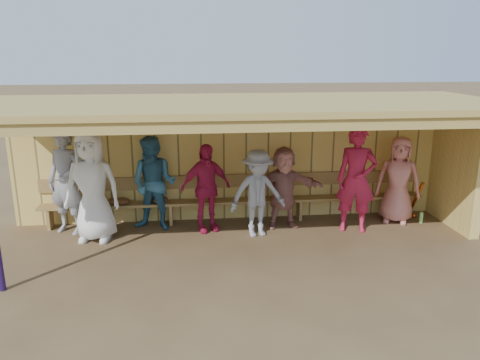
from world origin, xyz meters
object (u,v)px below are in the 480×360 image
at_px(player_b, 92,186).
at_px(player_f, 284,188).
at_px(player_c, 154,184).
at_px(player_d, 206,188).
at_px(player_a, 66,182).
at_px(bench, 236,195).
at_px(player_h, 398,180).
at_px(player_g, 356,180).
at_px(player_e, 258,193).

distance_m(player_b, player_f, 3.50).
height_order(player_c, player_d, player_c).
distance_m(player_a, player_f, 4.05).
bearing_deg(player_f, player_c, 173.70).
bearing_deg(bench, player_b, -164.74).
distance_m(player_h, bench, 3.21).
bearing_deg(player_b, player_f, 12.57).
xyz_separation_m(player_g, player_h, (0.99, 0.37, -0.13)).
height_order(player_d, player_h, player_h).
relative_size(player_d, bench, 0.22).
height_order(player_b, player_d, player_b).
bearing_deg(player_a, player_g, 19.81).
relative_size(player_a, player_e, 1.23).
relative_size(player_e, player_h, 0.94).
distance_m(player_a, player_e, 3.53).
bearing_deg(player_d, player_e, -40.35).
relative_size(player_b, player_f, 1.26).
relative_size(player_c, player_g, 0.90).
bearing_deg(player_c, player_e, 2.53).
xyz_separation_m(player_b, player_c, (1.05, 0.41, -0.10)).
xyz_separation_m(player_a, bench, (3.17, 0.31, -0.46)).
bearing_deg(player_f, player_h, -1.24).
xyz_separation_m(player_c, player_f, (2.44, -0.16, -0.11)).
xyz_separation_m(player_d, bench, (0.61, 0.48, -0.31)).
height_order(player_d, player_f, player_d).
bearing_deg(player_d, player_c, 149.58).
bearing_deg(player_b, player_a, 151.81).
distance_m(player_c, player_g, 3.78).
bearing_deg(player_d, player_a, 156.12).
distance_m(player_b, player_e, 2.94).
distance_m(player_f, player_h, 2.30).
bearing_deg(player_g, player_c, -170.38).
distance_m(player_a, player_c, 1.60).
relative_size(player_c, player_h, 1.05).
height_order(player_b, player_g, player_b).
distance_m(player_b, player_g, 4.80).
height_order(player_g, bench, player_g).
bearing_deg(player_c, player_b, -140.54).
bearing_deg(player_e, player_g, -10.79).
relative_size(player_f, player_g, 0.80).
bearing_deg(player_e, bench, 98.36).
distance_m(player_g, player_h, 1.07).
relative_size(player_g, player_h, 1.16).
height_order(player_e, player_f, player_e).
distance_m(player_g, bench, 2.36).
height_order(player_e, bench, player_e).
xyz_separation_m(player_e, player_f, (0.55, 0.37, -0.02)).
relative_size(player_c, player_e, 1.11).
relative_size(player_b, player_d, 1.19).
bearing_deg(player_a, player_f, 22.60).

